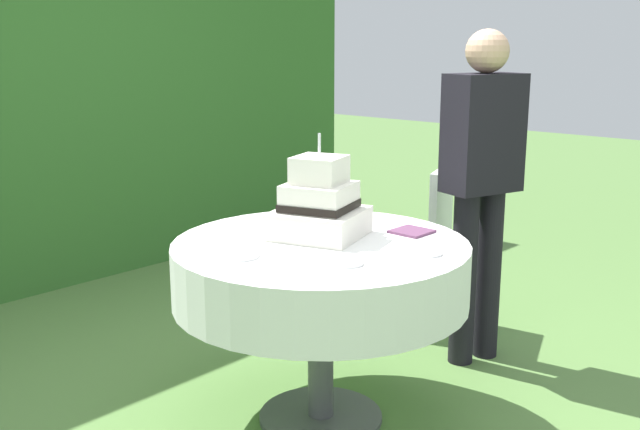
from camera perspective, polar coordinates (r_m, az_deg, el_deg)
name	(u,v)px	position (r m, az deg, el deg)	size (l,w,h in m)	color
ground_plane	(321,418)	(3.27, 0.05, -15.15)	(20.00, 20.00, 0.00)	#547A3D
cake_table	(321,272)	(3.02, 0.05, -4.38)	(1.19, 1.19, 0.77)	#4C4C51
wedding_cake	(319,206)	(3.05, -0.08, 0.69)	(0.43, 0.43, 0.42)	white
serving_plate_near	(349,263)	(2.69, 2.22, -3.65)	(0.10, 0.10, 0.01)	white
serving_plate_far	(241,256)	(2.80, -6.01, -3.08)	(0.13, 0.13, 0.01)	white
serving_plate_left	(428,253)	(2.84, 8.18, -2.87)	(0.10, 0.10, 0.01)	white
serving_plate_right	(293,218)	(3.36, -2.04, -0.26)	(0.14, 0.14, 0.01)	white
napkin_stack	(412,231)	(3.15, 6.97, -1.25)	(0.15, 0.15, 0.01)	#603856
garden_chair	(422,231)	(4.11, 7.74, -1.20)	(0.51, 0.51, 0.89)	white
standing_person	(481,175)	(3.63, 12.13, 3.00)	(0.40, 0.30, 1.60)	black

